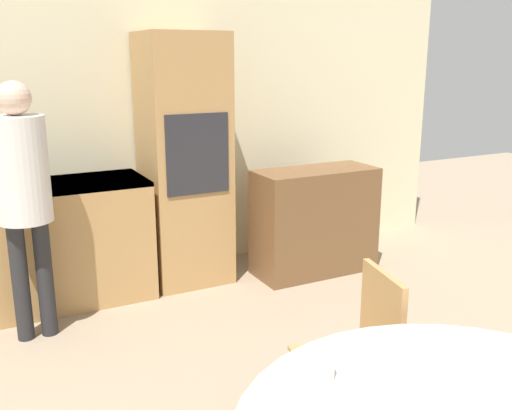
# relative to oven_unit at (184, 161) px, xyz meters

# --- Properties ---
(wall_back) EXTENTS (6.09, 0.05, 2.60)m
(wall_back) POSITION_rel_oven_unit_xyz_m (-0.29, 0.34, 0.32)
(wall_back) COLOR beige
(wall_back) RESTS_ON ground_plane
(oven_unit) EXTENTS (0.62, 0.59, 1.96)m
(oven_unit) POSITION_rel_oven_unit_xyz_m (0.00, 0.00, 0.00)
(oven_unit) COLOR tan
(oven_unit) RESTS_ON ground_plane
(sideboard) EXTENTS (1.02, 0.45, 0.88)m
(sideboard) POSITION_rel_oven_unit_xyz_m (1.01, -0.35, -0.54)
(sideboard) COLOR brown
(sideboard) RESTS_ON ground_plane
(chair_far_right) EXTENTS (0.48, 0.48, 0.84)m
(chair_far_right) POSITION_rel_oven_unit_xyz_m (-0.02, -2.31, -0.50)
(chair_far_right) COLOR tan
(chair_far_right) RESTS_ON ground_plane
(person_standing) EXTENTS (0.33, 0.33, 1.64)m
(person_standing) POSITION_rel_oven_unit_xyz_m (-1.24, -0.51, 0.04)
(person_standing) COLOR #262628
(person_standing) RESTS_ON ground_plane
(cup) EXTENTS (0.08, 0.08, 0.09)m
(cup) POSITION_rel_oven_unit_xyz_m (-0.55, -2.78, -0.21)
(cup) COLOR silver
(cup) RESTS_ON dining_table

